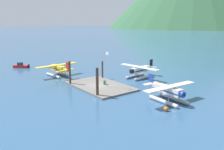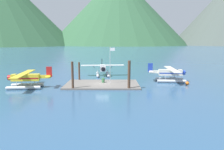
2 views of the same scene
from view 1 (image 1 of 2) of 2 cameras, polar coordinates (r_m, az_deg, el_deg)
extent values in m
plane|color=#2D5175|center=(46.10, -2.98, -2.88)|extent=(1200.00, 1200.00, 0.00)
cube|color=#66605B|center=(46.06, -2.98, -2.70)|extent=(13.94, 8.66, 0.30)
cylinder|color=#4C3323|center=(47.57, -10.36, 0.47)|extent=(0.41, 0.41, 4.91)
cylinder|color=#4C3323|center=(39.43, -3.67, -1.81)|extent=(0.49, 0.49, 5.10)
cylinder|color=#4C3323|center=(51.97, -2.38, 1.24)|extent=(0.36, 0.36, 4.03)
cylinder|color=silver|center=(44.17, -1.57, 1.43)|extent=(0.08, 0.08, 6.90)
cube|color=white|center=(43.29, -1.24, 5.36)|extent=(0.90, 0.03, 0.56)
sphere|color=gold|center=(43.60, -1.59, 5.94)|extent=(0.10, 0.10, 0.10)
cylinder|color=#33663D|center=(46.37, -1.80, -1.83)|extent=(0.58, 0.58, 0.88)
torus|color=#33663D|center=(46.37, -1.80, -1.83)|extent=(0.62, 0.62, 0.04)
sphere|color=orange|center=(34.60, 13.22, -8.14)|extent=(0.68, 0.68, 0.68)
cylinder|color=#B7BABF|center=(52.63, 7.86, -0.61)|extent=(1.18, 5.64, 0.64)
sphere|color=#B7BABF|center=(50.54, 5.86, -1.13)|extent=(0.64, 0.64, 0.64)
cylinder|color=#B7BABF|center=(54.19, 5.81, -0.16)|extent=(1.18, 5.64, 0.64)
sphere|color=#B7BABF|center=(52.16, 3.79, -0.64)|extent=(0.64, 0.64, 0.64)
cylinder|color=#B7BABF|center=(51.57, 7.04, -0.11)|extent=(0.10, 0.10, 0.70)
cylinder|color=#B7BABF|center=(53.39, 8.70, 0.30)|extent=(0.10, 0.10, 0.70)
cylinder|color=#B7BABF|center=(53.16, 4.98, 0.34)|extent=(0.10, 0.10, 0.70)
cylinder|color=#B7BABF|center=(54.93, 6.65, 0.72)|extent=(0.10, 0.10, 0.70)
cube|color=white|center=(53.05, 6.87, 1.32)|extent=(1.70, 4.90, 1.20)
cube|color=black|center=(53.07, 6.87, 1.21)|extent=(1.71, 4.80, 0.24)
cube|color=#283347|center=(52.17, 6.11, 1.51)|extent=(1.16, 1.20, 0.56)
cube|color=white|center=(52.69, 6.68, 1.99)|extent=(10.49, 2.41, 0.14)
cylinder|color=black|center=(51.40, 8.54, 1.27)|extent=(0.63, 0.14, 0.84)
cylinder|color=black|center=(54.17, 4.90, 1.97)|extent=(0.63, 0.14, 0.84)
cylinder|color=black|center=(51.05, 4.91, 0.90)|extent=(1.01, 0.69, 0.96)
cone|color=black|center=(50.72, 4.57, 0.83)|extent=(0.39, 0.38, 0.36)
cube|color=white|center=(55.51, 9.04, 1.88)|extent=(0.65, 2.23, 0.56)
cube|color=black|center=(56.06, 9.64, 2.85)|extent=(0.22, 1.01, 1.90)
cube|color=white|center=(56.12, 9.55, 2.09)|extent=(3.26, 1.11, 0.10)
cylinder|color=#B7BABF|center=(39.46, 14.92, -5.60)|extent=(5.63, 0.96, 0.64)
sphere|color=#B7BABF|center=(37.81, 18.13, -6.64)|extent=(0.64, 0.64, 0.64)
cylinder|color=#B7BABF|center=(37.69, 12.40, -6.35)|extent=(5.63, 0.96, 0.64)
sphere|color=#B7BABF|center=(35.96, 15.66, -7.49)|extent=(0.64, 0.64, 0.64)
cylinder|color=#B7BABF|center=(38.53, 16.33, -5.09)|extent=(0.10, 0.10, 0.70)
cylinder|color=#B7BABF|center=(40.01, 13.68, -4.26)|extent=(0.10, 0.10, 0.70)
cylinder|color=#B7BABF|center=(36.71, 13.81, -5.84)|extent=(0.10, 0.10, 0.70)
cylinder|color=#B7BABF|center=(38.26, 11.15, -4.93)|extent=(0.10, 0.10, 0.70)
cube|color=silver|center=(38.08, 13.82, -3.66)|extent=(4.86, 1.52, 1.20)
cube|color=#1E389E|center=(38.11, 13.82, -3.80)|extent=(4.77, 1.53, 0.24)
cube|color=#283347|center=(37.31, 15.08, -3.55)|extent=(1.16, 1.12, 0.56)
cube|color=silver|center=(37.71, 14.22, -2.79)|extent=(2.00, 10.46, 0.14)
cylinder|color=#1E389E|center=(39.42, 16.33, -2.73)|extent=(0.12, 0.63, 0.84)
cylinder|color=#1E389E|center=(36.23, 11.86, -3.86)|extent=(0.12, 0.63, 0.84)
cylinder|color=#1E389E|center=(36.42, 16.97, -4.62)|extent=(0.65, 0.99, 0.96)
cone|color=black|center=(36.16, 17.52, -4.79)|extent=(0.37, 0.38, 0.36)
cube|color=silver|center=(40.19, 10.41, -2.46)|extent=(2.22, 0.57, 0.56)
cube|color=#1E389E|center=(40.60, 9.57, -1.03)|extent=(1.01, 0.18, 1.90)
cube|color=silver|center=(40.72, 9.62, -2.08)|extent=(0.98, 3.24, 0.10)
cylinder|color=#B7BABF|center=(55.66, -14.24, -0.15)|extent=(5.64, 1.21, 0.64)
sphere|color=#B7BABF|center=(58.07, -15.60, 0.31)|extent=(0.64, 0.64, 0.64)
cylinder|color=#B7BABF|center=(56.88, -12.05, 0.25)|extent=(5.64, 1.21, 0.64)
sphere|color=#B7BABF|center=(59.24, -13.48, 0.68)|extent=(0.64, 0.64, 0.64)
cylinder|color=#B7BABF|center=(56.54, -14.88, 0.72)|extent=(0.10, 0.10, 0.70)
cylinder|color=#B7BABF|center=(54.49, -13.66, 0.33)|extent=(0.10, 0.10, 0.70)
cylinder|color=#B7BABF|center=(57.74, -12.71, 1.09)|extent=(0.10, 0.10, 0.70)
cylinder|color=#B7BABF|center=(55.73, -11.44, 0.72)|extent=(0.10, 0.10, 0.70)
cube|color=yellow|center=(55.92, -13.22, 1.67)|extent=(4.90, 1.73, 1.20)
cube|color=#B21E1E|center=(55.94, -13.22, 1.57)|extent=(4.81, 1.74, 0.24)
cube|color=#283347|center=(56.78, -13.79, 2.15)|extent=(1.20, 1.16, 0.56)
cube|color=yellow|center=(56.05, -13.41, 2.38)|extent=(2.46, 10.49, 0.14)
cylinder|color=#B21E1E|center=(55.07, -15.37, 1.73)|extent=(0.14, 0.63, 0.84)
cylinder|color=#B21E1E|center=(57.22, -11.50, 2.35)|extent=(0.14, 0.63, 0.84)
cylinder|color=#B21E1E|center=(58.24, -14.57, 2.04)|extent=(0.70, 1.02, 0.96)
cone|color=black|center=(58.63, -14.79, 2.10)|extent=(0.39, 0.39, 0.36)
cube|color=yellow|center=(53.17, -11.45, 1.29)|extent=(2.23, 0.66, 0.56)
cube|color=#B21E1E|center=(52.25, -10.96, 2.06)|extent=(1.01, 0.22, 1.90)
cube|color=yellow|center=(52.48, -10.99, 1.27)|extent=(1.12, 3.27, 0.10)
cube|color=#B2231E|center=(69.83, -21.49, 2.00)|extent=(4.04, 4.02, 0.70)
sphere|color=#B2231E|center=(70.88, -22.98, 2.02)|extent=(0.70, 0.70, 0.70)
cube|color=#283347|center=(69.85, -21.76, 2.61)|extent=(1.63, 1.63, 0.80)
cube|color=black|center=(68.70, -19.85, 2.18)|extent=(0.48, 0.48, 0.80)
camera|label=2|loc=(37.55, -59.59, -0.14)|focal=33.57mm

